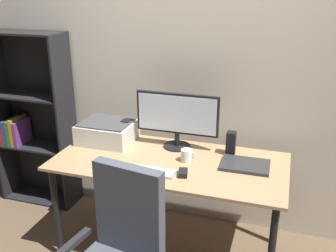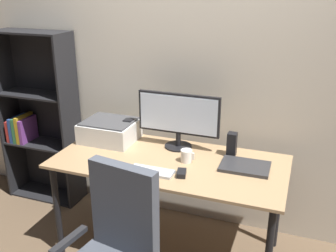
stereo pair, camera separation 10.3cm
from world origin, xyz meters
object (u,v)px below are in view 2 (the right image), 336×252
object	(u,v)px
coffee_mug	(186,156)
speaker_left	(129,130)
laptop	(245,167)
bookshelf	(39,119)
keyboard	(152,171)
printer	(110,130)
mouse	(182,173)
speaker_right	(232,144)
desk	(169,171)
monitor	(178,117)

from	to	relation	value
coffee_mug	speaker_left	xyz separation A→B (m)	(-0.53, 0.20, 0.04)
laptop	bookshelf	xyz separation A→B (m)	(-1.88, 0.31, -0.01)
keyboard	speaker_left	distance (m)	0.58
bookshelf	printer	bearing A→B (deg)	-13.35
mouse	speaker_right	xyz separation A→B (m)	(0.24, 0.41, 0.07)
laptop	printer	distance (m)	1.07
speaker_left	bookshelf	distance (m)	0.97
keyboard	printer	xyz separation A→B (m)	(-0.51, 0.39, 0.07)
keyboard	coffee_mug	world-z (taller)	coffee_mug
laptop	speaker_right	size ratio (longest dim) A/B	1.88
desk	laptop	distance (m)	0.52
coffee_mug	speaker_left	world-z (taller)	speaker_left
keyboard	laptop	bearing A→B (deg)	26.16
monitor	printer	xyz separation A→B (m)	(-0.54, -0.06, -0.16)
coffee_mug	speaker_left	bearing A→B (deg)	159.07
keyboard	bookshelf	distance (m)	1.45
speaker_left	speaker_right	distance (m)	0.80
mouse	bookshelf	bearing A→B (deg)	147.30
coffee_mug	printer	world-z (taller)	printer
mouse	speaker_right	bearing A→B (deg)	47.05
speaker_left	printer	xyz separation A→B (m)	(-0.14, -0.05, -0.00)
coffee_mug	bookshelf	xyz separation A→B (m)	(-1.49, 0.35, -0.04)
printer	bookshelf	bearing A→B (deg)	166.65
mouse	desk	bearing A→B (deg)	116.72
keyboard	printer	size ratio (longest dim) A/B	0.72
keyboard	printer	distance (m)	0.64
desk	monitor	distance (m)	0.40
coffee_mug	bookshelf	size ratio (longest dim) A/B	0.06
desk	bookshelf	size ratio (longest dim) A/B	1.05
monitor	speaker_right	xyz separation A→B (m)	(0.40, -0.01, -0.15)
laptop	bookshelf	distance (m)	1.91
mouse	speaker_right	distance (m)	0.47
mouse	printer	xyz separation A→B (m)	(-0.70, 0.36, 0.06)
mouse	speaker_left	size ratio (longest dim) A/B	0.56
laptop	speaker_left	size ratio (longest dim) A/B	1.88
speaker_left	printer	distance (m)	0.15
speaker_right	keyboard	bearing A→B (deg)	-134.58
speaker_left	speaker_right	size ratio (longest dim) A/B	1.00
keyboard	printer	world-z (taller)	printer
mouse	coffee_mug	distance (m)	0.21
speaker_right	bookshelf	distance (m)	1.76
monitor	speaker_left	distance (m)	0.43
keyboard	printer	bearing A→B (deg)	142.72
keyboard	bookshelf	world-z (taller)	bookshelf
mouse	laptop	distance (m)	0.43
speaker_right	bookshelf	bearing A→B (deg)	175.30
speaker_right	printer	xyz separation A→B (m)	(-0.94, -0.05, -0.00)
keyboard	mouse	distance (m)	0.20
speaker_left	bookshelf	world-z (taller)	bookshelf
mouse	speaker_right	size ratio (longest dim) A/B	0.56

